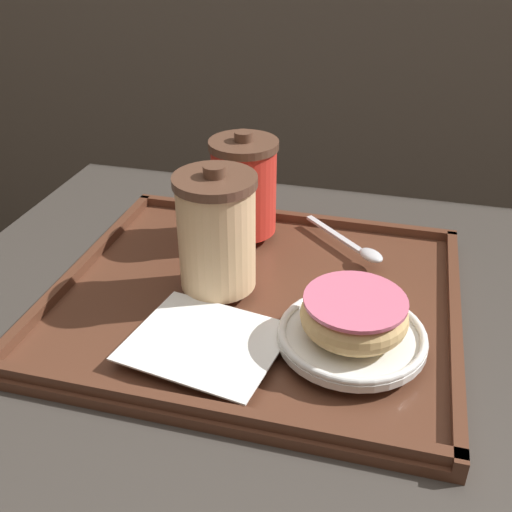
{
  "coord_description": "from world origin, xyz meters",
  "views": [
    {
      "loc": [
        0.11,
        -0.54,
        1.12
      ],
      "look_at": [
        -0.03,
        0.0,
        0.78
      ],
      "focal_mm": 42.0,
      "sensor_mm": 36.0,
      "label": 1
    }
  ],
  "objects_px": {
    "coffee_cup_rear": "(244,186)",
    "coffee_cup_front": "(216,233)",
    "donut_chocolate_glazed": "(354,314)",
    "spoon": "(360,249)"
  },
  "relations": [
    {
      "from": "coffee_cup_rear",
      "to": "coffee_cup_front",
      "type": "bearing_deg",
      "value": -87.37
    },
    {
      "from": "donut_chocolate_glazed",
      "to": "spoon",
      "type": "xyz_separation_m",
      "value": [
        -0.01,
        0.18,
        -0.03
      ]
    },
    {
      "from": "coffee_cup_front",
      "to": "spoon",
      "type": "relative_size",
      "value": 1.25
    },
    {
      "from": "coffee_cup_rear",
      "to": "spoon",
      "type": "xyz_separation_m",
      "value": [
        0.15,
        -0.02,
        -0.06
      ]
    },
    {
      "from": "coffee_cup_front",
      "to": "coffee_cup_rear",
      "type": "height_order",
      "value": "coffee_cup_front"
    },
    {
      "from": "donut_chocolate_glazed",
      "to": "coffee_cup_front",
      "type": "bearing_deg",
      "value": 158.26
    },
    {
      "from": "coffee_cup_front",
      "to": "donut_chocolate_glazed",
      "type": "relative_size",
      "value": 1.37
    },
    {
      "from": "coffee_cup_front",
      "to": "coffee_cup_rear",
      "type": "xyz_separation_m",
      "value": [
        -0.01,
        0.13,
        -0.0
      ]
    },
    {
      "from": "coffee_cup_rear",
      "to": "spoon",
      "type": "relative_size",
      "value": 1.17
    },
    {
      "from": "coffee_cup_front",
      "to": "spoon",
      "type": "distance_m",
      "value": 0.2
    }
  ]
}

